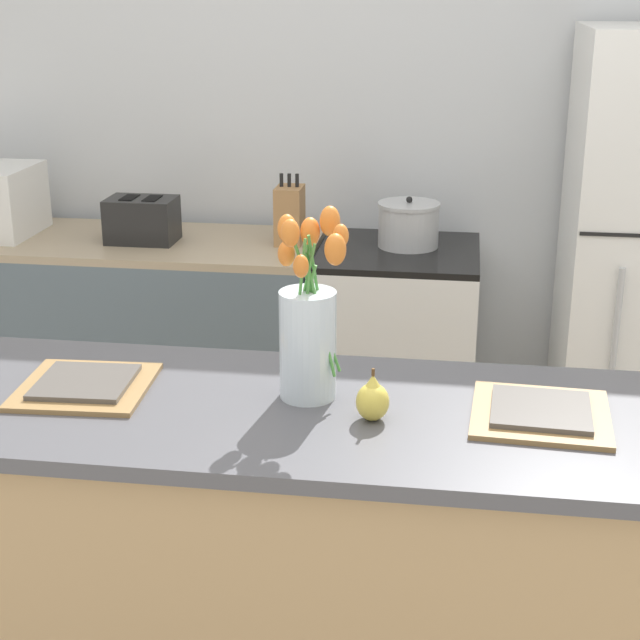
# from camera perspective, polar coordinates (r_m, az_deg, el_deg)

# --- Properties ---
(back_wall) EXTENTS (5.20, 0.08, 2.70)m
(back_wall) POSITION_cam_1_polar(r_m,az_deg,el_deg) (4.01, 3.76, 11.96)
(back_wall) COLOR silver
(back_wall) RESTS_ON ground_plane
(kitchen_island) EXTENTS (1.80, 0.66, 0.95)m
(kitchen_island) POSITION_cam_1_polar(r_m,az_deg,el_deg) (2.43, -0.90, -15.39)
(kitchen_island) COLOR tan
(kitchen_island) RESTS_ON ground_plane
(back_counter) EXTENTS (1.68, 0.60, 0.89)m
(back_counter) POSITION_cam_1_polar(r_m,az_deg,el_deg) (4.08, -12.02, -1.39)
(back_counter) COLOR slate
(back_counter) RESTS_ON ground_plane
(stove_range) EXTENTS (0.60, 0.61, 0.89)m
(stove_range) POSITION_cam_1_polar(r_m,az_deg,el_deg) (3.84, 4.45, -2.33)
(stove_range) COLOR silver
(stove_range) RESTS_ON ground_plane
(flower_vase) EXTENTS (0.16, 0.13, 0.44)m
(flower_vase) POSITION_cam_1_polar(r_m,az_deg,el_deg) (2.19, -0.63, -0.41)
(flower_vase) COLOR silver
(flower_vase) RESTS_ON kitchen_island
(pear_figurine) EXTENTS (0.07, 0.07, 0.12)m
(pear_figurine) POSITION_cam_1_polar(r_m,az_deg,el_deg) (2.12, 3.08, -4.65)
(pear_figurine) COLOR #E5CC4C
(pear_figurine) RESTS_ON kitchen_island
(plate_setting_left) EXTENTS (0.31, 0.31, 0.02)m
(plate_setting_left) POSITION_cam_1_polar(r_m,az_deg,el_deg) (2.35, -13.50, -3.70)
(plate_setting_left) COLOR olive
(plate_setting_left) RESTS_ON kitchen_island
(plate_setting_right) EXTENTS (0.31, 0.31, 0.02)m
(plate_setting_right) POSITION_cam_1_polar(r_m,az_deg,el_deg) (2.19, 12.71, -5.28)
(plate_setting_right) COLOR olive
(plate_setting_right) RESTS_ON kitchen_island
(toaster) EXTENTS (0.28, 0.18, 0.17)m
(toaster) POSITION_cam_1_polar(r_m,az_deg,el_deg) (3.84, -10.31, 5.76)
(toaster) COLOR black
(toaster) RESTS_ON back_counter
(cooking_pot) EXTENTS (0.23, 0.23, 0.19)m
(cooking_pot) POSITION_cam_1_polar(r_m,az_deg,el_deg) (3.73, 5.17, 5.55)
(cooking_pot) COLOR #B2B5B7
(cooking_pot) RESTS_ON stove_range
(knife_block) EXTENTS (0.10, 0.14, 0.27)m
(knife_block) POSITION_cam_1_polar(r_m,az_deg,el_deg) (3.75, -1.78, 6.13)
(knife_block) COLOR #A37547
(knife_block) RESTS_ON back_counter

